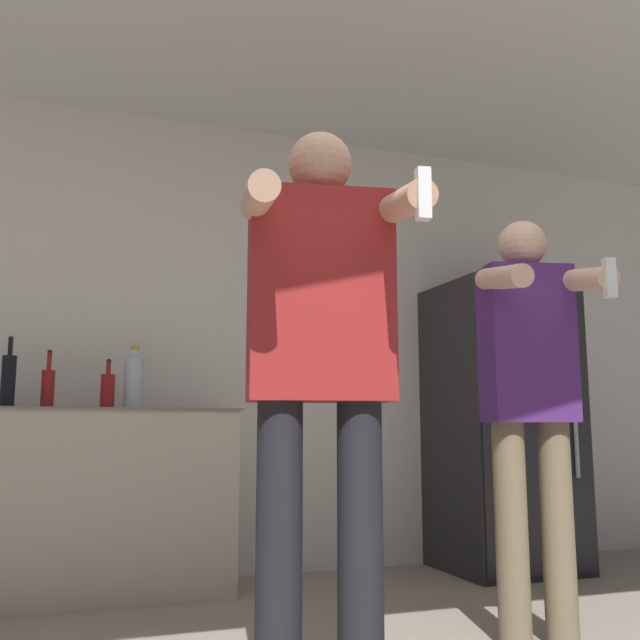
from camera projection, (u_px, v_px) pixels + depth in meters
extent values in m
cube|color=silver|center=(233.00, 343.00, 4.05)|extent=(7.00, 0.06, 2.55)
cube|color=#262628|center=(502.00, 425.00, 4.14)|extent=(0.72, 0.66, 1.63)
cube|color=black|center=(537.00, 424.00, 3.83)|extent=(0.69, 0.01, 1.56)
cylinder|color=#99999E|center=(575.00, 410.00, 3.90)|extent=(0.02, 0.02, 0.73)
cube|color=#BCB29E|center=(69.00, 504.00, 3.37)|extent=(1.53, 0.51, 0.88)
cube|color=#676256|center=(74.00, 409.00, 3.44)|extent=(1.56, 0.54, 0.01)
cylinder|color=maroon|center=(48.00, 389.00, 3.39)|extent=(0.06, 0.06, 0.18)
cylinder|color=maroon|center=(49.00, 361.00, 3.41)|extent=(0.02, 0.02, 0.09)
sphere|color=black|center=(50.00, 352.00, 3.41)|extent=(0.02, 0.02, 0.02)
cylinder|color=black|center=(8.00, 381.00, 3.33)|extent=(0.07, 0.07, 0.24)
cylinder|color=black|center=(10.00, 347.00, 3.36)|extent=(0.02, 0.02, 0.08)
sphere|color=black|center=(11.00, 339.00, 3.36)|extent=(0.02, 0.02, 0.02)
cylinder|color=maroon|center=(107.00, 391.00, 3.48)|extent=(0.07, 0.07, 0.17)
cylinder|color=maroon|center=(109.00, 368.00, 3.49)|extent=(0.02, 0.02, 0.06)
sphere|color=black|center=(109.00, 361.00, 3.50)|extent=(0.02, 0.02, 0.02)
cylinder|color=silver|center=(133.00, 384.00, 3.52)|extent=(0.09, 0.09, 0.24)
cylinder|color=silver|center=(135.00, 354.00, 3.55)|extent=(0.04, 0.04, 0.05)
sphere|color=#B29933|center=(135.00, 349.00, 3.55)|extent=(0.04, 0.04, 0.04)
cylinder|color=black|center=(279.00, 552.00, 2.07)|extent=(0.14, 0.14, 0.87)
cylinder|color=black|center=(360.00, 549.00, 2.11)|extent=(0.14, 0.14, 0.87)
cube|color=maroon|center=(320.00, 296.00, 2.21)|extent=(0.47, 0.28, 0.65)
sphere|color=tan|center=(320.00, 164.00, 2.27)|extent=(0.20, 0.20, 0.20)
cylinder|color=tan|center=(259.00, 197.00, 2.01)|extent=(0.16, 0.43, 0.16)
cylinder|color=tan|center=(402.00, 205.00, 2.08)|extent=(0.16, 0.43, 0.16)
cube|color=white|center=(423.00, 194.00, 1.88)|extent=(0.04, 0.04, 0.14)
cylinder|color=#75664C|center=(512.00, 532.00, 2.67)|extent=(0.12, 0.12, 0.81)
cylinder|color=#75664C|center=(558.00, 531.00, 2.70)|extent=(0.12, 0.12, 0.81)
cube|color=#4C236B|center=(526.00, 344.00, 2.79)|extent=(0.37, 0.27, 0.61)
sphere|color=beige|center=(522.00, 245.00, 2.86)|extent=(0.19, 0.19, 0.19)
cylinder|color=beige|center=(503.00, 278.00, 2.63)|extent=(0.16, 0.39, 0.15)
cylinder|color=beige|center=(584.00, 280.00, 2.67)|extent=(0.16, 0.39, 0.15)
cube|color=white|center=(609.00, 278.00, 2.49)|extent=(0.04, 0.04, 0.14)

